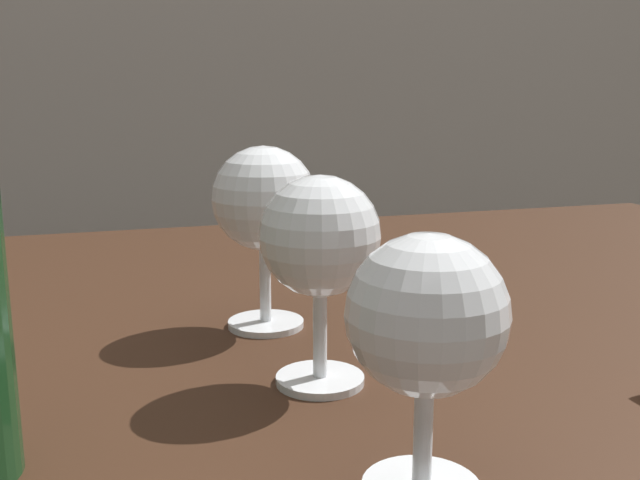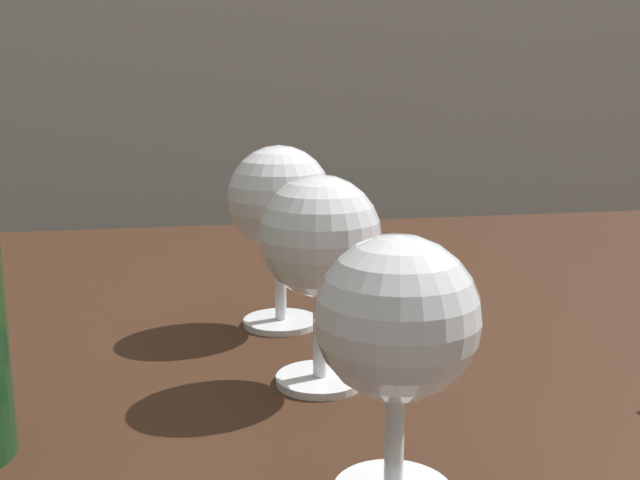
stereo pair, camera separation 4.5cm
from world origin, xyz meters
name	(u,v)px [view 2 (the right image)]	position (x,y,z in m)	size (l,w,h in m)	color
dining_table	(376,415)	(0.00, 0.00, 0.65)	(1.23, 0.81, 0.75)	#382114
wine_glass_port	(397,325)	(-0.07, -0.29, 0.83)	(0.07, 0.07, 0.12)	white
wine_glass_pinot	(320,242)	(-0.08, -0.16, 0.84)	(0.08, 0.08, 0.13)	white
wine_glass_white	(280,202)	(-0.09, -0.03, 0.85)	(0.08, 0.08, 0.14)	white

